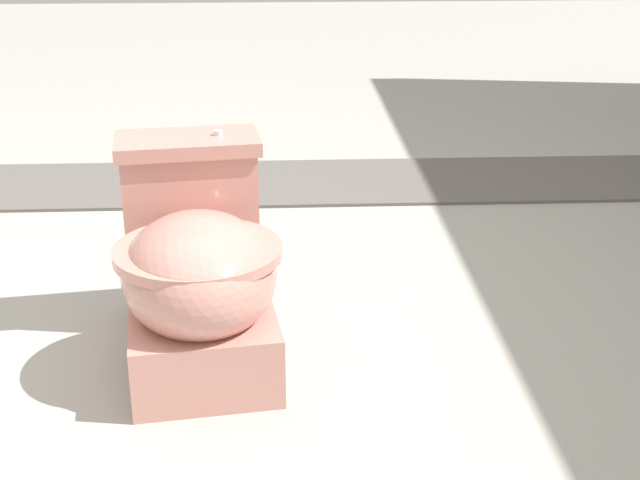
# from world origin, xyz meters

# --- Properties ---
(ground_plane) EXTENTS (14.00, 14.00, 0.00)m
(ground_plane) POSITION_xyz_m (0.00, 0.00, 0.00)
(ground_plane) COLOR #A8A59E
(gravel_strip) EXTENTS (0.56, 8.00, 0.01)m
(gravel_strip) POSITION_xyz_m (-1.33, 0.50, 0.01)
(gravel_strip) COLOR #605B56
(gravel_strip) RESTS_ON ground
(toilet) EXTENTS (0.68, 0.46, 0.52)m
(toilet) POSITION_xyz_m (0.02, 0.25, 0.22)
(toilet) COLOR tan
(toilet) RESTS_ON ground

